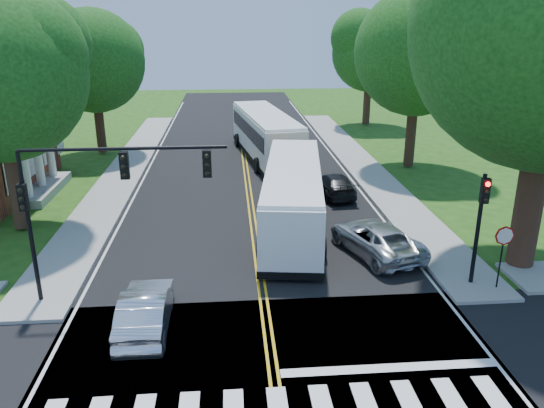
{
  "coord_description": "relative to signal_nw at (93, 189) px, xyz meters",
  "views": [
    {
      "loc": [
        -1.13,
        -11.45,
        9.87
      ],
      "look_at": [
        0.65,
        9.98,
        2.4
      ],
      "focal_mm": 35.0,
      "sensor_mm": 36.0,
      "label": 1
    }
  ],
  "objects": [
    {
      "name": "road",
      "position": [
        5.86,
        11.57,
        -4.37
      ],
      "size": [
        14.0,
        96.0,
        0.01
      ],
      "primitive_type": "cube",
      "color": "black",
      "rests_on": "ground"
    },
    {
      "name": "center_line",
      "position": [
        5.86,
        15.57,
        -4.36
      ],
      "size": [
        0.36,
        70.0,
        0.01
      ],
      "primitive_type": "cube",
      "color": "gold",
      "rests_on": "road"
    },
    {
      "name": "edge_line_w",
      "position": [
        -0.94,
        15.57,
        -4.36
      ],
      "size": [
        0.12,
        70.0,
        0.01
      ],
      "primitive_type": "cube",
      "color": "silver",
      "rests_on": "road"
    },
    {
      "name": "edge_line_e",
      "position": [
        12.66,
        15.57,
        -4.36
      ],
      "size": [
        0.12,
        70.0,
        0.01
      ],
      "primitive_type": "cube",
      "color": "silver",
      "rests_on": "road"
    },
    {
      "name": "stop_bar",
      "position": [
        9.36,
        -4.83,
        -4.36
      ],
      "size": [
        6.6,
        0.4,
        0.01
      ],
      "primitive_type": "cube",
      "color": "silver",
      "rests_on": "road"
    },
    {
      "name": "sidewalk_nw",
      "position": [
        -2.44,
        18.57,
        -4.3
      ],
      "size": [
        2.6,
        40.0,
        0.15
      ],
      "primitive_type": "cube",
      "color": "gray",
      "rests_on": "ground"
    },
    {
      "name": "sidewalk_ne",
      "position": [
        14.16,
        18.57,
        -4.3
      ],
      "size": [
        2.6,
        40.0,
        0.15
      ],
      "primitive_type": "cube",
      "color": "gray",
      "rests_on": "ground"
    },
    {
      "name": "tree_west_far",
      "position": [
        -5.14,
        23.57,
        2.62
      ],
      "size": [
        7.6,
        7.6,
        10.67
      ],
      "color": "#342015",
      "rests_on": "ground"
    },
    {
      "name": "tree_east_mid",
      "position": [
        17.36,
        17.57,
        3.48
      ],
      "size": [
        8.4,
        8.4,
        11.93
      ],
      "color": "#342015",
      "rests_on": "ground"
    },
    {
      "name": "tree_east_far",
      "position": [
        18.36,
        33.57,
        2.48
      ],
      "size": [
        7.2,
        7.2,
        10.34
      ],
      "color": "#342015",
      "rests_on": "ground"
    },
    {
      "name": "signal_nw",
      "position": [
        0.0,
        0.0,
        0.0
      ],
      "size": [
        7.15,
        0.46,
        5.66
      ],
      "color": "black",
      "rests_on": "ground"
    },
    {
      "name": "signal_ne",
      "position": [
        14.06,
        0.01,
        -1.41
      ],
      "size": [
        0.3,
        0.46,
        4.4
      ],
      "color": "black",
      "rests_on": "ground"
    },
    {
      "name": "stop_sign",
      "position": [
        14.86,
        -0.45,
        -2.35
      ],
      "size": [
        0.76,
        0.08,
        2.53
      ],
      "color": "black",
      "rests_on": "ground"
    },
    {
      "name": "bus_lead",
      "position": [
        7.81,
        6.81,
        -2.68
      ],
      "size": [
        4.3,
        12.56,
        3.19
      ],
      "rotation": [
        0.0,
        0.0,
        3.01
      ],
      "color": "white",
      "rests_on": "road"
    },
    {
      "name": "bus_follow",
      "position": [
        7.47,
        21.11,
        -2.58
      ],
      "size": [
        4.68,
        13.37,
        3.39
      ],
      "rotation": [
        0.0,
        0.0,
        3.28
      ],
      "color": "white",
      "rests_on": "road"
    },
    {
      "name": "hatchback",
      "position": [
        1.8,
        -2.05,
        -3.65
      ],
      "size": [
        1.56,
        4.37,
        1.43
      ],
      "primitive_type": "imported",
      "rotation": [
        0.0,
        0.0,
        3.15
      ],
      "color": "silver",
      "rests_on": "road"
    },
    {
      "name": "suv",
      "position": [
        11.1,
        3.33,
        -3.65
      ],
      "size": [
        3.83,
        5.66,
        1.44
      ],
      "primitive_type": "imported",
      "rotation": [
        0.0,
        0.0,
        3.45
      ],
      "color": "silver",
      "rests_on": "road"
    },
    {
      "name": "dark_sedan",
      "position": [
        10.91,
        11.76,
        -3.72
      ],
      "size": [
        2.12,
        4.6,
        1.3
      ],
      "primitive_type": "imported",
      "rotation": [
        0.0,
        0.0,
        3.21
      ],
      "color": "black",
      "rests_on": "road"
    }
  ]
}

